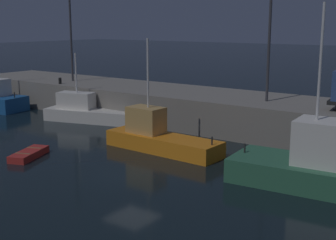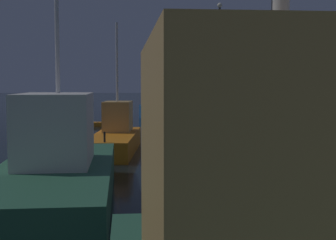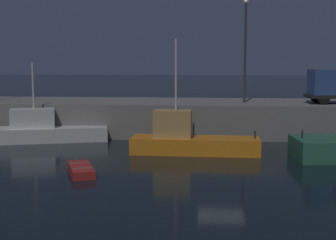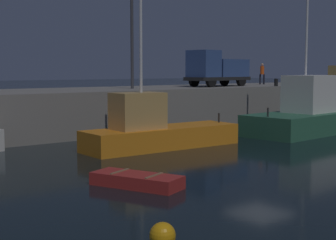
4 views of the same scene
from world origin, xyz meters
name	(u,v)px [view 4 (image 4 of 4)]	position (x,y,z in m)	size (l,w,h in m)	color
ground_plane	(260,158)	(0.00, 0.00, 0.00)	(320.00, 320.00, 0.00)	black
pier_quay	(99,109)	(0.00, 13.52, 1.31)	(61.08, 7.44, 2.61)	gray
fishing_trawler_red	(156,131)	(-1.92, 4.99, 0.88)	(8.24, 2.51, 7.27)	orange
fishing_boat_blue	(313,114)	(9.65, 4.18, 1.11)	(10.74, 4.41, 9.20)	#2D6647
rowboat_white_mid	(137,180)	(-7.41, -1.15, 0.21)	(2.18, 3.27, 0.47)	#B22823
mooring_buoy_mid	(163,235)	(-10.33, -6.28, 0.29)	(0.58, 0.58, 0.58)	orange
lamp_post_east	(132,16)	(2.08, 12.81, 7.28)	(0.44, 0.44, 8.00)	#38383D
utility_truck	(217,69)	(9.38, 12.46, 3.91)	(5.66, 2.52, 2.61)	black
dockworker	(262,72)	(16.10, 13.96, 3.62)	(0.43, 0.44, 1.77)	black
bollard_west	(276,82)	(13.32, 10.16, 2.89)	(0.28, 0.28, 0.56)	black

